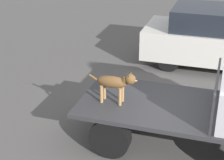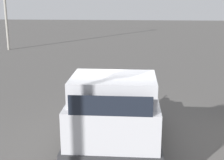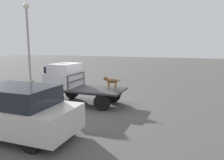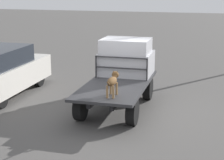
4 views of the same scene
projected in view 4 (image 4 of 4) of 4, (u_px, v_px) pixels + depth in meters
ground_plane at (117, 108)px, 11.59m from camera, size 80.00×80.00×0.00m
flatbed_truck at (117, 90)px, 11.44m from camera, size 3.96×1.81×0.82m
truck_cab at (126, 57)px, 12.37m from camera, size 1.38×1.69×1.20m
truck_headboard at (121, 65)px, 11.71m from camera, size 0.04×1.69×0.72m
dog at (113, 81)px, 10.03m from camera, size 0.94×0.23×0.65m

